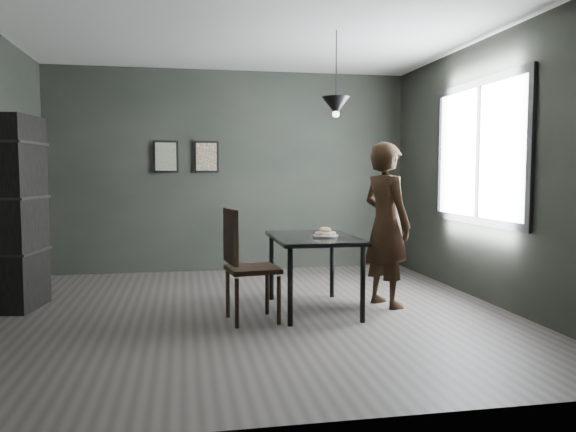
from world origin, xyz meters
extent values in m
plane|color=#332F2C|center=(0.00, 0.00, 0.00)|extent=(5.00, 5.00, 0.00)
cube|color=black|center=(0.00, 2.50, 1.40)|extent=(5.00, 0.10, 2.80)
cube|color=silver|center=(0.00, 0.00, 2.80)|extent=(5.00, 5.00, 0.02)
cube|color=white|center=(2.48, 0.20, 1.60)|extent=(0.02, 1.80, 1.40)
cube|color=black|center=(2.47, 0.20, 1.60)|extent=(0.04, 1.96, 1.56)
cube|color=black|center=(0.60, 0.00, 0.73)|extent=(0.80, 1.20, 0.04)
cylinder|color=black|center=(0.26, -0.54, 0.35)|extent=(0.05, 0.05, 0.71)
cylinder|color=black|center=(0.94, -0.54, 0.35)|extent=(0.05, 0.05, 0.71)
cylinder|color=black|center=(0.26, 0.54, 0.35)|extent=(0.05, 0.05, 0.71)
cylinder|color=black|center=(0.94, 0.54, 0.35)|extent=(0.05, 0.05, 0.71)
cylinder|color=white|center=(0.69, -0.11, 0.76)|extent=(0.23, 0.23, 0.01)
torus|color=#F2E4BC|center=(0.74, -0.11, 0.78)|extent=(0.12, 0.12, 0.04)
torus|color=#F2E4BC|center=(0.70, -0.06, 0.78)|extent=(0.12, 0.12, 0.04)
torus|color=#F2E4BC|center=(0.65, -0.11, 0.78)|extent=(0.12, 0.12, 0.04)
torus|color=#F2E4BC|center=(0.69, -0.16, 0.78)|extent=(0.12, 0.12, 0.04)
torus|color=#F2E4BC|center=(0.69, -0.11, 0.82)|extent=(0.15, 0.15, 0.06)
imported|color=black|center=(1.38, 0.05, 0.85)|extent=(0.60, 0.72, 1.69)
cube|color=black|center=(-0.05, -0.30, 0.49)|extent=(0.51, 0.51, 0.04)
cube|color=black|center=(-0.25, -0.33, 0.80)|extent=(0.10, 0.46, 0.50)
cylinder|color=black|center=(-0.22, -0.52, 0.22)|extent=(0.04, 0.04, 0.44)
cylinder|color=black|center=(0.17, -0.47, 0.22)|extent=(0.04, 0.04, 0.44)
cylinder|color=black|center=(-0.27, -0.13, 0.22)|extent=(0.04, 0.04, 0.44)
cylinder|color=black|center=(0.12, -0.08, 0.22)|extent=(0.04, 0.04, 0.44)
cube|color=black|center=(-2.32, 0.62, 0.97)|extent=(0.47, 0.70, 1.95)
cylinder|color=black|center=(0.85, 0.10, 2.42)|extent=(0.01, 0.01, 0.75)
cone|color=black|center=(0.85, 0.10, 2.05)|extent=(0.28, 0.28, 0.18)
sphere|color=#FFE0B2|center=(0.85, 0.10, 1.97)|extent=(0.07, 0.07, 0.07)
cube|color=black|center=(-0.90, 2.47, 1.60)|extent=(0.34, 0.03, 0.44)
cube|color=#405A4C|center=(-0.90, 2.45, 1.60)|extent=(0.28, 0.01, 0.38)
cube|color=black|center=(-0.35, 2.47, 1.60)|extent=(0.34, 0.03, 0.44)
cube|color=brown|center=(-0.35, 2.45, 1.60)|extent=(0.28, 0.01, 0.38)
camera|label=1|loc=(-0.67, -5.42, 1.38)|focal=35.00mm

